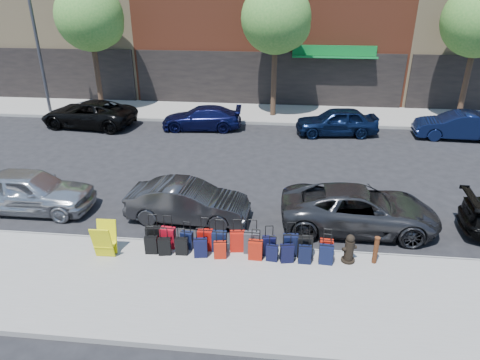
# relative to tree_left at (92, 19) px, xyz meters

# --- Properties ---
(ground) EXTENTS (120.00, 120.00, 0.00)m
(ground) POSITION_rel_tree_left_xyz_m (9.86, -9.50, -5.41)
(ground) COLOR black
(ground) RESTS_ON ground
(sidewalk_near) EXTENTS (60.00, 4.00, 0.15)m
(sidewalk_near) POSITION_rel_tree_left_xyz_m (9.86, -16.00, -5.34)
(sidewalk_near) COLOR gray
(sidewalk_near) RESTS_ON ground
(sidewalk_far) EXTENTS (60.00, 4.00, 0.15)m
(sidewalk_far) POSITION_rel_tree_left_xyz_m (9.86, 0.50, -5.34)
(sidewalk_far) COLOR gray
(sidewalk_far) RESTS_ON ground
(curb_near) EXTENTS (60.00, 0.08, 0.15)m
(curb_near) POSITION_rel_tree_left_xyz_m (9.86, -13.98, -5.34)
(curb_near) COLOR gray
(curb_near) RESTS_ON ground
(curb_far) EXTENTS (60.00, 0.08, 0.15)m
(curb_far) POSITION_rel_tree_left_xyz_m (9.86, -1.52, -5.34)
(curb_far) COLOR gray
(curb_far) RESTS_ON ground
(tree_left) EXTENTS (3.80, 3.80, 7.27)m
(tree_left) POSITION_rel_tree_left_xyz_m (0.00, 0.00, 0.00)
(tree_left) COLOR black
(tree_left) RESTS_ON sidewalk_far
(tree_center) EXTENTS (3.80, 3.80, 7.27)m
(tree_center) POSITION_rel_tree_left_xyz_m (10.50, 0.00, 0.00)
(tree_center) COLOR black
(tree_center) RESTS_ON sidewalk_far
(streetlight) EXTENTS (2.59, 0.18, 8.00)m
(streetlight) POSITION_rel_tree_left_xyz_m (-2.94, -0.70, -0.75)
(streetlight) COLOR #333338
(streetlight) RESTS_ON sidewalk_far
(suitcase_front_0) EXTENTS (0.45, 0.28, 1.03)m
(suitcase_front_0) POSITION_rel_tree_left_xyz_m (7.38, -14.28, -4.94)
(suitcase_front_0) COLOR black
(suitcase_front_0) RESTS_ON sidewalk_near
(suitcase_front_1) EXTENTS (0.45, 0.28, 1.03)m
(suitcase_front_1) POSITION_rel_tree_left_xyz_m (7.82, -14.29, -4.94)
(suitcase_front_1) COLOR #A50A18
(suitcase_front_1) RESTS_ON sidewalk_near
(suitcase_front_2) EXTENTS (0.37, 0.23, 0.85)m
(suitcase_front_2) POSITION_rel_tree_left_xyz_m (8.38, -14.28, -4.99)
(suitcase_front_2) COLOR black
(suitcase_front_2) RESTS_ON sidewalk_near
(suitcase_front_3) EXTENTS (0.43, 0.24, 1.03)m
(suitcase_front_3) POSITION_rel_tree_left_xyz_m (8.93, -14.29, -4.94)
(suitcase_front_3) COLOR #990E09
(suitcase_front_3) RESTS_ON sidewalk_near
(suitcase_front_4) EXTENTS (0.42, 0.24, 1.01)m
(suitcase_front_4) POSITION_rel_tree_left_xyz_m (9.35, -14.32, -4.95)
(suitcase_front_4) COLOR black
(suitcase_front_4) RESTS_ON sidewalk_near
(suitcase_front_5) EXTENTS (0.44, 0.28, 1.01)m
(suitcase_front_5) POSITION_rel_tree_left_xyz_m (9.87, -14.26, -4.95)
(suitcase_front_5) COLOR #AB140B
(suitcase_front_5) RESTS_ON sidewalk_near
(suitcase_front_6) EXTENTS (0.45, 0.26, 1.06)m
(suitcase_front_6) POSITION_rel_tree_left_xyz_m (10.29, -14.32, -4.93)
(suitcase_front_6) COLOR #323236
(suitcase_front_6) RESTS_ON sidewalk_near
(suitcase_front_7) EXTENTS (0.40, 0.26, 0.91)m
(suitcase_front_7) POSITION_rel_tree_left_xyz_m (10.79, -14.34, -4.98)
(suitcase_front_7) COLOR black
(suitcase_front_7) RESTS_ON sidewalk_near
(suitcase_front_8) EXTENTS (0.45, 0.28, 1.04)m
(suitcase_front_8) POSITION_rel_tree_left_xyz_m (11.40, -14.31, -4.94)
(suitcase_front_8) COLOR black
(suitcase_front_8) RESTS_ON sidewalk_near
(suitcase_front_9) EXTENTS (0.45, 0.28, 1.03)m
(suitcase_front_9) POSITION_rel_tree_left_xyz_m (11.80, -14.34, -4.94)
(suitcase_front_9) COLOR black
(suitcase_front_9) RESTS_ON sidewalk_near
(suitcase_front_10) EXTENTS (0.38, 0.23, 0.90)m
(suitcase_front_10) POSITION_rel_tree_left_xyz_m (12.41, -14.31, -4.98)
(suitcase_front_10) COLOR #A6170A
(suitcase_front_10) RESTS_ON sidewalk_near
(suitcase_back_0) EXTENTS (0.37, 0.23, 0.86)m
(suitcase_back_0) POSITION_rel_tree_left_xyz_m (7.42, -14.64, -4.99)
(suitcase_back_0) COLOR black
(suitcase_back_0) RESTS_ON sidewalk_near
(suitcase_back_1) EXTENTS (0.38, 0.26, 0.84)m
(suitcase_back_1) POSITION_rel_tree_left_xyz_m (7.81, -14.67, -5.00)
(suitcase_back_1) COLOR black
(suitcase_back_1) RESTS_ON sidewalk_near
(suitcase_back_2) EXTENTS (0.35, 0.21, 0.83)m
(suitcase_back_2) POSITION_rel_tree_left_xyz_m (8.30, -14.60, -5.00)
(suitcase_back_2) COLOR black
(suitcase_back_2) RESTS_ON sidewalk_near
(suitcase_back_3) EXTENTS (0.41, 0.28, 0.90)m
(suitcase_back_3) POSITION_rel_tree_left_xyz_m (8.86, -14.65, -4.98)
(suitcase_back_3) COLOR black
(suitcase_back_3) RESTS_ON sidewalk_near
(suitcase_back_4) EXTENTS (0.37, 0.25, 0.82)m
(suitcase_back_4) POSITION_rel_tree_left_xyz_m (9.42, -14.66, -5.01)
(suitcase_back_4) COLOR #A81B0A
(suitcase_back_4) RESTS_ON sidewalk_near
(suitcase_back_6) EXTENTS (0.40, 0.24, 0.94)m
(suitcase_back_6) POSITION_rel_tree_left_xyz_m (10.42, -14.61, -4.97)
(suitcase_back_6) COLOR #9E190A
(suitcase_back_6) RESTS_ON sidewalk_near
(suitcase_back_7) EXTENTS (0.34, 0.22, 0.77)m
(suitcase_back_7) POSITION_rel_tree_left_xyz_m (10.89, -14.63, -5.02)
(suitcase_back_7) COLOR black
(suitcase_back_7) RESTS_ON sidewalk_near
(suitcase_back_8) EXTENTS (0.40, 0.28, 0.86)m
(suitcase_back_8) POSITION_rel_tree_left_xyz_m (11.31, -14.65, -4.99)
(suitcase_back_8) COLOR black
(suitcase_back_8) RESTS_ON sidewalk_near
(suitcase_back_9) EXTENTS (0.36, 0.21, 0.85)m
(suitcase_back_9) POSITION_rel_tree_left_xyz_m (11.80, -14.64, -5.00)
(suitcase_back_9) COLOR black
(suitcase_back_9) RESTS_ON sidewalk_near
(suitcase_back_10) EXTENTS (0.40, 0.25, 0.91)m
(suitcase_back_10) POSITION_rel_tree_left_xyz_m (12.38, -14.61, -4.98)
(suitcase_back_10) COLOR black
(suitcase_back_10) RESTS_ON sidewalk_near
(fire_hydrant) EXTENTS (0.43, 0.38, 0.85)m
(fire_hydrant) POSITION_rel_tree_left_xyz_m (13.02, -14.44, -4.87)
(fire_hydrant) COLOR black
(fire_hydrant) RESTS_ON sidewalk_near
(bollard) EXTENTS (0.15, 0.15, 0.82)m
(bollard) POSITION_rel_tree_left_xyz_m (13.74, -14.44, -4.84)
(bollard) COLOR #38190C
(bollard) RESTS_ON sidewalk_near
(display_rack) EXTENTS (0.58, 0.63, 1.00)m
(display_rack) POSITION_rel_tree_left_xyz_m (6.15, -14.88, -4.77)
(display_rack) COLOR yellow
(display_rack) RESTS_ON sidewalk_near
(car_near_0) EXTENTS (4.40, 1.80, 1.50)m
(car_near_0) POSITION_rel_tree_left_xyz_m (2.41, -12.31, -4.66)
(car_near_0) COLOR #B9BBC0
(car_near_0) RESTS_ON ground
(car_near_1) EXTENTS (4.11, 1.64, 1.33)m
(car_near_1) POSITION_rel_tree_left_xyz_m (8.01, -12.40, -4.75)
(car_near_1) COLOR #2F2E31
(car_near_1) RESTS_ON ground
(car_near_2) EXTENTS (4.98, 2.30, 1.38)m
(car_near_2) POSITION_rel_tree_left_xyz_m (13.58, -12.32, -4.72)
(car_near_2) COLOR #333336
(car_near_2) RESTS_ON ground
(car_far_0) EXTENTS (5.35, 2.89, 1.43)m
(car_far_0) POSITION_rel_tree_left_xyz_m (0.33, -2.86, -4.70)
(car_far_0) COLOR black
(car_far_0) RESTS_ON ground
(car_far_1) EXTENTS (4.39, 2.03, 1.24)m
(car_far_1) POSITION_rel_tree_left_xyz_m (6.61, -2.66, -4.79)
(car_far_1) COLOR #0D1039
(car_far_1) RESTS_ON ground
(car_far_2) EXTENTS (4.36, 2.14, 1.43)m
(car_far_2) POSITION_rel_tree_left_xyz_m (13.77, -2.84, -4.70)
(car_far_2) COLOR #0C1835
(car_far_2) RESTS_ON ground
(car_far_3) EXTENTS (4.26, 1.69, 1.38)m
(car_far_3) POSITION_rel_tree_left_xyz_m (19.82, -2.81, -4.72)
(car_far_3) COLOR #0D183C
(car_far_3) RESTS_ON ground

